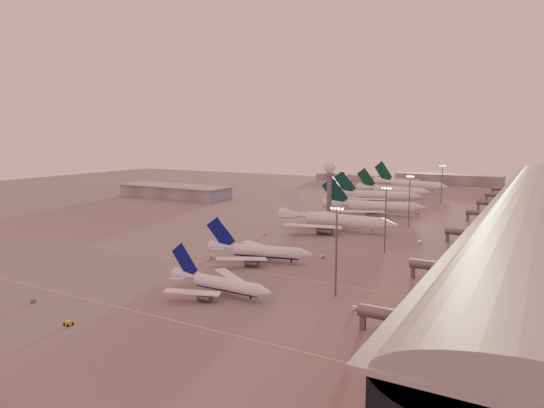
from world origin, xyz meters
The scene contains 25 objects.
ground centered at (0.00, 0.00, 0.00)m, with size 700.00×700.00×0.00m, color #605E5E.
taxiway_markings centered at (30.00, 56.00, 0.01)m, with size 180.00×185.25×0.02m.
hangar centered at (-120.00, 140.00, 4.32)m, with size 82.00×27.00×8.50m.
radar_tower centered at (5.00, 120.00, 20.95)m, with size 6.40×6.40×31.10m.
mast_a centered at (58.00, 0.00, 13.74)m, with size 3.60×0.56×25.00m.
mast_b centered at (55.00, 55.00, 13.74)m, with size 3.60×0.56×25.00m.
mast_c centered at (50.00, 110.00, 13.74)m, with size 3.60×0.56×25.00m.
mast_d centered at (48.00, 200.00, 13.74)m, with size 3.60×0.56×25.00m.
distant_horizon centered at (2.62, 325.14, 3.89)m, with size 165.00×37.50×9.00m.
narrowbody_near centered at (30.02, -14.39, 2.64)m, with size 33.32×26.61×13.02m.
narrowbody_mid centered at (21.04, 21.22, 3.03)m, with size 37.82×29.86×14.98m.
widebody_white centered at (23.11, 85.42, 3.52)m, with size 57.74×46.29×20.32m.
greentail_a centered at (24.99, 135.31, 3.61)m, with size 54.87×43.70×20.44m.
greentail_b centered at (11.68, 183.48, 3.61)m, with size 55.53×44.39×20.43m.
greentail_c centered at (11.82, 218.55, 3.51)m, with size 54.63×43.91×19.87m.
greentail_d centered at (13.68, 258.72, 4.01)m, with size 61.36×48.96×22.71m.
gsv_truck_a centered at (-8.27, -43.66, 1.00)m, with size 5.15×2.96×1.96m.
gsv_tug_near centered at (12.57, -49.42, 0.54)m, with size 2.39×3.80×1.06m.
gsv_catering_a centered at (66.28, -7.31, 2.02)m, with size 5.28×3.15×4.05m.
gsv_tug_mid centered at (5.01, 16.32, 0.56)m, with size 3.92×4.43×1.09m.
gsv_truck_b centered at (38.62, 35.73, 1.15)m, with size 5.91×3.83×2.25m.
gsv_truck_c centered at (0.77, 59.80, 1.16)m, with size 6.01×3.76×2.28m.
gsv_catering_b centered at (62.90, 77.71, 1.96)m, with size 5.06×2.91×3.92m.
gsv_truck_d centered at (-24.80, 130.46, 0.96)m, with size 2.11×4.78×1.87m.
gsv_tug_hangar centered at (44.75, 150.20, 0.49)m, with size 3.36×2.08×0.94m.
Camera 1 is at (105.71, -118.39, 43.47)m, focal length 32.00 mm.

